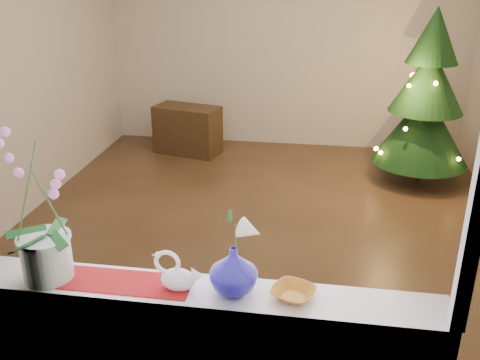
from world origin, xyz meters
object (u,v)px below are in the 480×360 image
object	(u,v)px
orchid_pot	(39,208)
paperweight	(242,290)
side_table	(188,130)
xmas_tree	(426,98)
amber_dish	(293,294)
swan	(177,272)
blue_vase	(233,267)

from	to	relation	value
orchid_pot	paperweight	world-z (taller)	orchid_pot
side_table	xmas_tree	bearing A→B (deg)	4.44
paperweight	amber_dish	xyz separation A→B (m)	(0.22, 0.03, -0.01)
side_table	paperweight	bearing A→B (deg)	-57.95
xmas_tree	side_table	distance (m)	2.85
swan	paperweight	distance (m)	0.29
xmas_tree	side_table	world-z (taller)	xmas_tree
blue_vase	amber_dish	xyz separation A→B (m)	(0.26, -0.00, -0.11)
orchid_pot	side_table	bearing A→B (deg)	96.11
swan	blue_vase	world-z (taller)	blue_vase
blue_vase	swan	bearing A→B (deg)	-175.93
xmas_tree	side_table	xyz separation A→B (m)	(-2.74, 0.49, -0.63)
swan	blue_vase	size ratio (longest dim) A/B	0.84
paperweight	xmas_tree	distance (m)	4.08
swan	xmas_tree	size ratio (longest dim) A/B	0.11
amber_dish	side_table	xyz separation A→B (m)	(-1.58, 4.30, -0.64)
orchid_pot	swan	xyz separation A→B (m)	(0.61, 0.00, -0.27)
side_table	amber_dish	bearing A→B (deg)	-55.22
orchid_pot	paperweight	xyz separation A→B (m)	(0.90, -0.01, -0.32)
amber_dish	xmas_tree	distance (m)	3.99
amber_dish	side_table	bearing A→B (deg)	110.20
swan	xmas_tree	world-z (taller)	xmas_tree
amber_dish	xmas_tree	bearing A→B (deg)	73.16
orchid_pot	paperweight	distance (m)	0.96
paperweight	amber_dish	distance (m)	0.22
orchid_pot	blue_vase	world-z (taller)	orchid_pot
blue_vase	xmas_tree	bearing A→B (deg)	69.61
orchid_pot	side_table	distance (m)	4.45
side_table	swan	bearing A→B (deg)	-61.45
blue_vase	side_table	distance (m)	4.56
orchid_pot	paperweight	size ratio (longest dim) A/B	10.73
swan	xmas_tree	xyz separation A→B (m)	(1.66, 3.83, -0.08)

